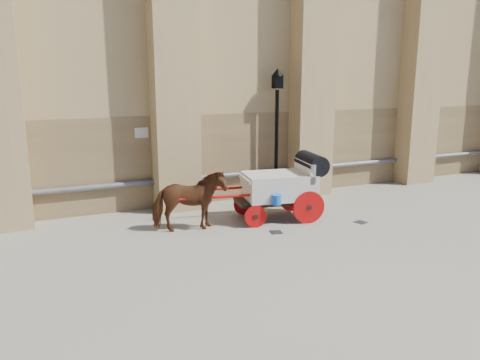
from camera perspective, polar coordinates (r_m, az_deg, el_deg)
name	(u,v)px	position (r m, az deg, el deg)	size (l,w,h in m)	color
ground	(253,238)	(12.57, 1.55, -7.12)	(90.00, 90.00, 0.00)	#6D665A
horse	(189,201)	(13.01, -6.24, -2.60)	(0.91, 2.01, 1.70)	brown
carriage	(284,184)	(14.09, 5.36, -0.51)	(4.64, 1.95, 1.97)	black
street_lamp	(277,131)	(16.24, 4.49, 6.03)	(0.42, 0.42, 4.50)	black
drain_grate_near	(276,232)	(13.06, 4.42, -6.36)	(0.32, 0.32, 0.01)	black
drain_grate_far	(361,222)	(14.34, 14.49, -5.00)	(0.32, 0.32, 0.01)	black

